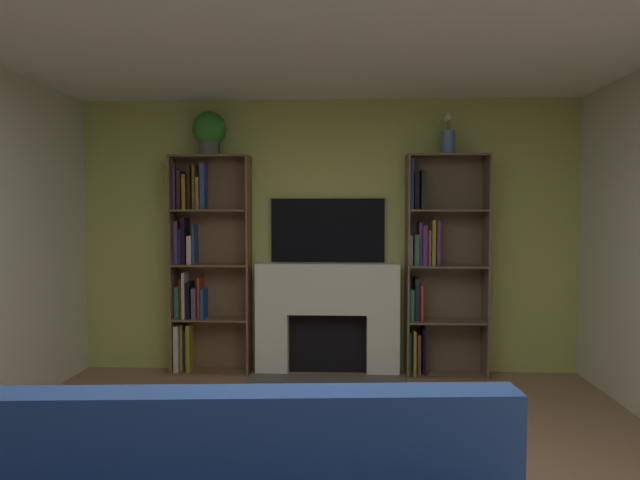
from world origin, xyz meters
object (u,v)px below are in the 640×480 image
tv (328,230)px  bookshelf_right (436,266)px  fireplace (327,315)px  bookshelf_left (202,266)px  potted_plant (209,131)px  vase_with_flowers (448,140)px

tv → bookshelf_right: size_ratio=0.52×
fireplace → bookshelf_left: bookshelf_left is taller
potted_plant → vase_with_flowers: (2.23, -0.00, -0.10)m
tv → vase_with_flowers: size_ratio=2.85×
bookshelf_right → potted_plant: size_ratio=5.04×
tv → bookshelf_right: (1.02, -0.08, -0.33)m
fireplace → bookshelf_left: bearing=178.3°
tv → bookshelf_right: 1.08m
bookshelf_right → fireplace: bearing=-178.7°
bookshelf_left → vase_with_flowers: bearing=-1.4°
vase_with_flowers → fireplace: bearing=178.9°
bookshelf_left → potted_plant: 1.29m
fireplace → potted_plant: 2.07m
potted_plant → vase_with_flowers: size_ratio=1.08×
tv → potted_plant: bearing=-173.9°
tv → bookshelf_left: size_ratio=0.52×
potted_plant → bookshelf_left: bearing=150.1°
potted_plant → vase_with_flowers: 2.23m
bookshelf_left → potted_plant: bearing=-29.9°
bookshelf_left → vase_with_flowers: 2.61m
fireplace → vase_with_flowers: 1.99m
fireplace → tv: size_ratio=1.34×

